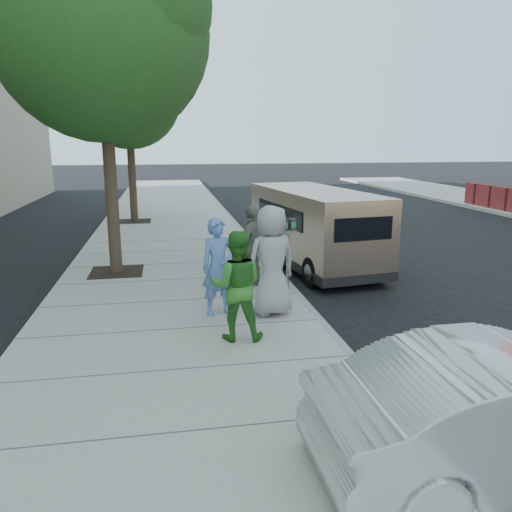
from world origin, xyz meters
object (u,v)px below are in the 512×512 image
object	(u,v)px
tree_far	(129,91)
person_officer	(219,267)
parking_meter	(288,240)
van	(313,226)
person_green_shirt	(237,286)
person_gray_shirt	(271,261)
person_striped_polo	(253,247)
tree_near	(103,23)

from	to	relation	value
tree_far	person_officer	xyz separation A→B (m)	(2.01, -10.89, -3.88)
parking_meter	person_officer	bearing A→B (deg)	-158.99
parking_meter	person_officer	xyz separation A→B (m)	(-1.49, -1.03, -0.23)
tree_far	parking_meter	xyz separation A→B (m)	(3.50, -9.86, -3.65)
van	person_officer	distance (m)	4.56
person_green_shirt	person_gray_shirt	size ratio (longest dim) A/B	0.88
person_officer	person_green_shirt	bearing A→B (deg)	-97.23
person_green_shirt	van	bearing A→B (deg)	-109.31
parking_meter	van	world-z (taller)	van
parking_meter	person_gray_shirt	world-z (taller)	person_gray_shirt
parking_meter	person_gray_shirt	bearing A→B (deg)	-129.73
van	person_officer	bearing A→B (deg)	-135.32
person_officer	person_striped_polo	xyz separation A→B (m)	(0.88, 1.57, 0.00)
person_striped_polo	person_gray_shirt	bearing A→B (deg)	41.92
parking_meter	person_officer	size ratio (longest dim) A/B	0.87
tree_near	person_striped_polo	xyz separation A→B (m)	(2.89, -1.72, -4.54)
person_officer	tree_far	bearing A→B (deg)	85.98
tree_near	van	world-z (taller)	tree_near
tree_near	parking_meter	bearing A→B (deg)	-32.82
tree_near	person_officer	world-z (taller)	tree_near
parking_meter	person_striped_polo	world-z (taller)	person_striped_polo
person_green_shirt	person_striped_polo	size ratio (longest dim) A/B	0.99
parking_meter	person_green_shirt	size ratio (longest dim) A/B	0.88
person_green_shirt	tree_far	bearing A→B (deg)	-70.45
person_gray_shirt	van	bearing A→B (deg)	-133.49
person_gray_shirt	person_striped_polo	world-z (taller)	person_gray_shirt
person_green_shirt	person_striped_polo	bearing A→B (deg)	-95.58
parking_meter	person_striped_polo	bearing A→B (deg)	125.11
person_green_shirt	person_striped_polo	xyz separation A→B (m)	(0.73, 2.74, 0.01)
tree_far	parking_meter	world-z (taller)	tree_far
tree_far	person_green_shirt	xyz separation A→B (m)	(2.16, -12.07, -3.89)
parking_meter	person_striped_polo	distance (m)	0.84
parking_meter	tree_near	bearing A→B (deg)	133.52
person_green_shirt	person_officer	bearing A→B (deg)	-73.35
van	person_gray_shirt	distance (m)	4.23
person_officer	parking_meter	bearing A→B (deg)	20.20
person_officer	tree_near	bearing A→B (deg)	106.93
person_gray_shirt	tree_far	bearing A→B (deg)	-92.46
person_green_shirt	person_striped_polo	distance (m)	2.84
van	person_striped_polo	world-z (taller)	van
person_gray_shirt	person_striped_polo	distance (m)	1.74
van	person_officer	size ratio (longest dim) A/B	3.18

